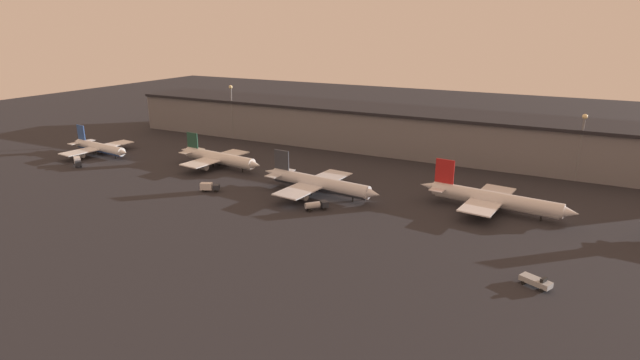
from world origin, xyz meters
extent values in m
plane|color=#26262B|center=(0.00, 0.00, 0.00)|extent=(600.00, 600.00, 0.00)
cube|color=slate|center=(0.00, 82.78, 8.45)|extent=(253.77, 27.10, 16.89)
cube|color=black|center=(0.00, 82.78, 17.49)|extent=(253.77, 29.10, 1.20)
cylinder|color=white|center=(-102.82, 17.94, 3.35)|extent=(30.10, 6.89, 3.52)
cylinder|color=#2D519E|center=(-102.82, 17.94, 2.73)|extent=(28.56, 6.20, 3.00)
cone|color=white|center=(-86.92, 16.12, 3.35)|extent=(4.58, 3.81, 3.35)
cone|color=white|center=(-118.89, 19.77, 3.61)|extent=(5.59, 3.58, 3.00)
cube|color=#2D519E|center=(-115.29, 19.36, 8.24)|extent=(4.95, 0.96, 6.27)
cube|color=white|center=(-115.89, 19.43, 3.88)|extent=(4.74, 11.24, 0.24)
cube|color=white|center=(-104.30, 18.11, 2.91)|extent=(11.14, 31.00, 0.36)
cylinder|color=gray|center=(-102.45, 26.44, 1.69)|extent=(4.07, 2.37, 1.94)
cylinder|color=gray|center=(-104.37, 9.57, 1.69)|extent=(4.07, 2.37, 1.94)
cylinder|color=black|center=(-92.42, 16.75, 0.79)|extent=(0.50, 0.50, 1.59)
cylinder|color=black|center=(-104.14, 19.51, 0.79)|extent=(0.50, 0.50, 1.59)
cylinder|color=black|center=(-104.46, 16.70, 0.79)|extent=(0.50, 0.50, 1.59)
cylinder|color=white|center=(-46.53, 25.85, 3.86)|extent=(33.86, 7.85, 4.06)
cylinder|color=#ADB2B7|center=(-46.53, 25.85, 3.15)|extent=(32.12, 7.05, 3.45)
cone|color=white|center=(-28.62, 23.81, 3.86)|extent=(5.28, 4.39, 3.86)
cone|color=white|center=(-64.64, 27.92, 4.16)|extent=(6.44, 4.12, 3.45)
cube|color=#1E4738|center=(-60.55, 27.46, 8.90)|extent=(5.69, 1.04, 6.03)
cube|color=white|center=(-61.22, 27.53, 4.47)|extent=(5.20, 10.68, 0.24)
cube|color=white|center=(-48.20, 26.05, 3.35)|extent=(12.12, 29.41, 0.36)
cylinder|color=gray|center=(-46.29, 33.88, 1.98)|extent=(4.69, 2.73, 2.23)
cylinder|color=gray|center=(-48.10, 17.98, 1.98)|extent=(4.69, 2.73, 2.23)
cylinder|color=black|center=(-34.84, 24.52, 0.91)|extent=(0.50, 0.50, 1.83)
cylinder|color=black|center=(-48.01, 27.66, 0.91)|extent=(0.50, 0.50, 1.83)
cylinder|color=black|center=(-48.38, 24.43, 0.91)|extent=(0.50, 0.50, 1.83)
cylinder|color=silver|center=(2.27, 15.08, 3.97)|extent=(36.16, 8.23, 4.18)
cylinder|color=#333842|center=(2.27, 15.08, 3.24)|extent=(34.30, 7.40, 3.56)
cone|color=silver|center=(21.36, 12.90, 3.97)|extent=(5.44, 4.52, 3.97)
cone|color=silver|center=(-17.03, 17.28, 4.29)|extent=(6.64, 4.24, 3.56)
cube|color=#333842|center=(-12.72, 16.79, 9.33)|extent=(5.86, 1.06, 6.53)
cube|color=silver|center=(-13.43, 16.87, 4.60)|extent=(5.49, 12.17, 0.24)
cube|color=silver|center=(0.48, 15.28, 3.45)|extent=(12.85, 33.54, 0.36)
cylinder|color=gray|center=(2.59, 24.26, 2.05)|extent=(4.83, 2.81, 2.30)
cylinder|color=gray|center=(0.52, 6.06, 2.05)|extent=(4.83, 2.81, 2.30)
cylinder|color=black|center=(14.76, 13.65, 0.94)|extent=(0.50, 0.50, 1.88)
cylinder|color=black|center=(0.67, 16.94, 0.94)|extent=(0.50, 0.50, 1.88)
cylinder|color=black|center=(0.29, 13.62, 0.94)|extent=(0.50, 0.50, 1.88)
cylinder|color=silver|center=(54.72, 25.11, 3.96)|extent=(37.34, 8.35, 4.17)
cylinder|color=silver|center=(54.72, 25.11, 3.23)|extent=(35.43, 7.52, 3.54)
cone|color=silver|center=(74.40, 22.87, 3.96)|extent=(5.42, 4.50, 3.96)
cone|color=silver|center=(34.84, 27.38, 4.27)|extent=(6.61, 4.23, 3.54)
cube|color=red|center=(39.23, 26.88, 9.76)|extent=(5.84, 1.06, 7.44)
cube|color=silver|center=(38.50, 26.96, 4.59)|extent=(5.32, 10.78, 0.24)
cube|color=silver|center=(52.88, 25.32, 3.44)|extent=(12.38, 29.67, 0.36)
cylinder|color=gray|center=(54.90, 33.21, 2.04)|extent=(4.82, 2.80, 2.29)
cylinder|color=gray|center=(53.07, 17.18, 2.04)|extent=(4.82, 2.80, 2.29)
cylinder|color=black|center=(67.62, 23.64, 0.94)|extent=(0.50, 0.50, 1.88)
cylinder|color=black|center=(53.07, 26.98, 0.94)|extent=(0.50, 0.50, 1.88)
cylinder|color=black|center=(52.69, 23.66, 0.94)|extent=(0.50, 0.50, 1.88)
cube|color=#282D38|center=(9.71, 4.08, 1.61)|extent=(3.24, 3.21, 1.77)
cylinder|color=#B7B7BC|center=(7.21, 1.36, 1.66)|extent=(4.36, 4.50, 1.88)
cylinder|color=black|center=(8.81, 4.52, 0.45)|extent=(1.08, 1.10, 0.90)
cylinder|color=black|center=(10.23, 3.21, 0.45)|extent=(1.08, 1.10, 0.90)
cylinder|color=black|center=(5.74, 1.20, 0.45)|extent=(1.08, 1.10, 0.90)
cylinder|color=black|center=(7.16, -0.12, 0.45)|extent=(1.08, 1.10, 0.90)
cube|color=#282D38|center=(-28.92, 2.13, 1.54)|extent=(2.52, 2.59, 1.65)
cube|color=silver|center=(-31.96, 0.75, 1.82)|extent=(4.31, 3.41, 2.20)
cylinder|color=black|center=(-29.40, 2.74, 0.45)|extent=(1.03, 0.83, 0.90)
cylinder|color=black|center=(-28.78, 1.37, 0.45)|extent=(1.03, 0.83, 0.90)
cylinder|color=black|center=(-33.00, 1.10, 0.45)|extent=(1.03, 0.83, 0.90)
cylinder|color=black|center=(-32.38, -0.26, 0.45)|extent=(1.03, 0.83, 0.90)
cube|color=#9EA3A8|center=(69.75, -16.60, 1.30)|extent=(6.82, 4.93, 1.16)
cube|color=black|center=(71.20, -17.27, 2.28)|extent=(1.37, 1.89, 0.80)
cylinder|color=black|center=(71.99, -16.59, 0.45)|extent=(1.08, 0.95, 0.90)
cylinder|color=black|center=(71.21, -18.31, 0.45)|extent=(1.08, 0.95, 0.90)
cylinder|color=black|center=(68.30, -14.90, 0.45)|extent=(1.08, 0.95, 0.90)
cylinder|color=black|center=(67.52, -16.61, 0.45)|extent=(1.08, 0.95, 0.90)
cube|color=#282D38|center=(-94.38, 0.74, 1.62)|extent=(3.10, 3.09, 1.81)
cube|color=silver|center=(-97.76, 2.96, 1.93)|extent=(5.10, 4.41, 2.41)
cylinder|color=black|center=(-94.11, 1.56, 0.45)|extent=(1.06, 0.96, 0.90)
cylinder|color=black|center=(-95.03, 0.16, 0.45)|extent=(1.06, 0.96, 0.90)
cylinder|color=black|center=(-98.12, 4.19, 0.45)|extent=(1.06, 0.96, 0.90)
cylinder|color=black|center=(-99.04, 2.80, 0.45)|extent=(1.06, 0.96, 0.90)
cylinder|color=slate|center=(-72.66, 69.37, 11.95)|extent=(0.70, 0.70, 23.90)
sphere|color=beige|center=(-72.66, 69.37, 24.50)|extent=(1.80, 1.80, 1.80)
cylinder|color=slate|center=(75.11, 69.37, 11.07)|extent=(0.70, 0.70, 22.15)
sphere|color=beige|center=(75.11, 69.37, 22.75)|extent=(1.80, 1.80, 1.80)
camera|label=1|loc=(72.61, -119.73, 52.46)|focal=28.00mm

